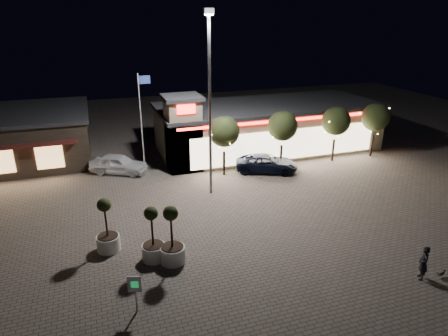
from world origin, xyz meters
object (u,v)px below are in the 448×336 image
object	(u,v)px
pedestrian	(423,263)
planter_mid	(153,243)
white_sedan	(119,164)
pickup_truck	(267,163)
planter_left	(108,234)
valet_sign	(135,287)

from	to	relation	value
pedestrian	planter_mid	xyz separation A→B (m)	(-12.04, 5.82, 0.06)
white_sedan	planter_mid	distance (m)	13.00
pickup_truck	pedestrian	distance (m)	15.40
planter_mid	pedestrian	bearing A→B (deg)	-25.81
planter_left	pickup_truck	bearing A→B (deg)	31.30
planter_left	valet_sign	size ratio (longest dim) A/B	1.70
pickup_truck	planter_left	xyz separation A→B (m)	(-12.96, -7.88, 0.26)
pickup_truck	white_sedan	distance (m)	11.96
planter_mid	pickup_truck	bearing A→B (deg)	41.50
valet_sign	pedestrian	bearing A→B (deg)	-8.79
valet_sign	planter_mid	bearing A→B (deg)	70.06
white_sedan	planter_left	world-z (taller)	planter_left
white_sedan	planter_left	size ratio (longest dim) A/B	1.47
pickup_truck	planter_left	world-z (taller)	planter_left
pedestrian	valet_sign	bearing A→B (deg)	-71.42
pickup_truck	white_sedan	xyz separation A→B (m)	(-11.45, 3.46, 0.09)
pickup_truck	planter_mid	size ratio (longest dim) A/B	1.64
planter_left	pedestrian	bearing A→B (deg)	-27.68
white_sedan	planter_left	bearing A→B (deg)	-160.25
white_sedan	planter_mid	world-z (taller)	planter_mid
pickup_truck	white_sedan	size ratio (longest dim) A/B	1.09
pedestrian	planter_left	size ratio (longest dim) A/B	0.57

